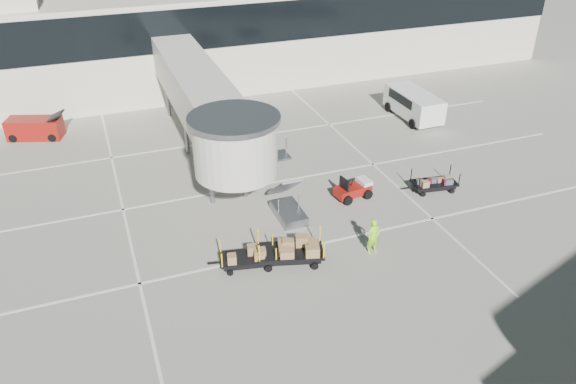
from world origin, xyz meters
name	(u,v)px	position (x,y,z in m)	size (l,w,h in m)	color
ground	(351,263)	(0.00, 0.00, 0.00)	(140.00, 140.00, 0.00)	#A09D8F
lane_markings	(275,179)	(-0.67, 9.33, 0.01)	(40.00, 30.00, 0.02)	silver
terminal	(201,33)	(-0.35, 29.94, 4.11)	(64.00, 12.11, 15.20)	beige
jet_bridge	(208,105)	(-3.97, 12.26, 4.28)	(5.70, 20.40, 6.03)	beige
baggage_tug	(353,189)	(2.93, 5.69, 0.52)	(2.29, 1.65, 1.42)	maroon
suitcase_cart	(434,183)	(7.86, 4.75, 0.46)	(3.33, 1.69, 1.28)	black
box_cart_near	(291,251)	(-2.72, 1.13, 0.62)	(4.06, 2.43, 1.56)	black
box_cart_far	(249,257)	(-4.76, 1.52, 0.50)	(3.39, 1.83, 1.30)	black
ground_worker	(374,236)	(1.43, 0.44, 0.96)	(0.70, 0.46, 1.92)	#8EE818
minivan	(413,102)	(12.56, 15.10, 1.24)	(2.44, 5.46, 2.06)	white
belt_loader	(35,128)	(-14.70, 21.20, 0.73)	(4.25, 2.66, 1.92)	maroon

